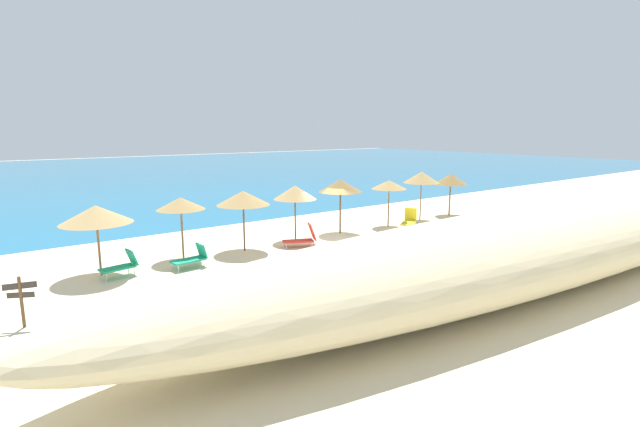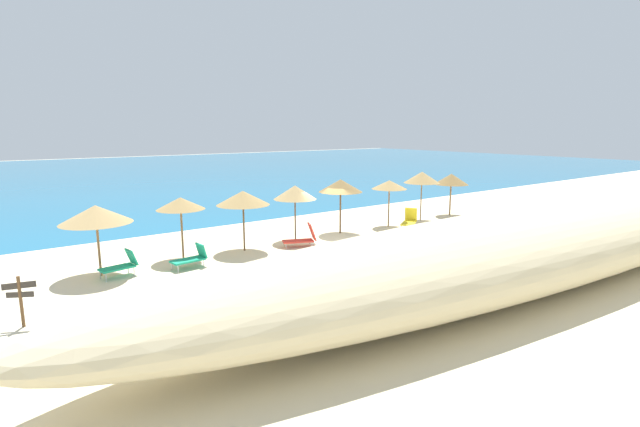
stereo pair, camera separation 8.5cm
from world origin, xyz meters
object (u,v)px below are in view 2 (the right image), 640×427
(beach_umbrella_3, at_px, (295,192))
(lounge_chair_2, at_px, (409,220))
(beach_umbrella_7, at_px, (451,179))
(lounge_chair_3, at_px, (121,265))
(lounge_chair_1, at_px, (192,258))
(beach_umbrella_0, at_px, (96,214))
(beach_umbrella_5, at_px, (389,185))
(wooden_signpost, at_px, (20,296))
(lounge_chair_0, at_px, (303,238))
(beach_umbrella_2, at_px, (243,198))
(beach_umbrella_1, at_px, (180,204))
(beach_umbrella_4, at_px, (341,186))
(beach_umbrella_6, at_px, (422,177))

(beach_umbrella_3, relative_size, lounge_chair_2, 1.72)
(beach_umbrella_7, relative_size, lounge_chair_3, 1.91)
(beach_umbrella_3, xyz_separation_m, lounge_chair_1, (-5.93, -1.33, -2.04))
(beach_umbrella_0, distance_m, beach_umbrella_5, 15.39)
(wooden_signpost, bearing_deg, lounge_chair_0, 27.02)
(beach_umbrella_0, distance_m, lounge_chair_1, 3.92)
(beach_umbrella_2, distance_m, beach_umbrella_5, 9.22)
(beach_umbrella_0, distance_m, beach_umbrella_7, 21.09)
(beach_umbrella_3, distance_m, lounge_chair_2, 7.23)
(beach_umbrella_2, xyz_separation_m, lounge_chair_3, (-5.54, -0.64, -2.00))
(beach_umbrella_3, xyz_separation_m, lounge_chair_0, (-0.39, -1.21, -2.03))
(lounge_chair_2, relative_size, wooden_signpost, 1.09)
(lounge_chair_1, bearing_deg, lounge_chair_3, 74.16)
(beach_umbrella_3, distance_m, lounge_chair_0, 2.40)
(beach_umbrella_5, xyz_separation_m, lounge_chair_0, (-6.63, -0.91, -1.99))
(beach_umbrella_1, height_order, lounge_chair_0, beach_umbrella_1)
(beach_umbrella_0, xyz_separation_m, beach_umbrella_4, (12.06, 0.30, 0.17))
(beach_umbrella_6, height_order, wooden_signpost, beach_umbrella_6)
(beach_umbrella_1, bearing_deg, lounge_chair_3, -160.52)
(beach_umbrella_3, relative_size, lounge_chair_3, 1.98)
(lounge_chair_0, bearing_deg, lounge_chair_3, 110.25)
(beach_umbrella_5, height_order, wooden_signpost, beach_umbrella_5)
(lounge_chair_0, bearing_deg, beach_umbrella_0, 106.66)
(beach_umbrella_2, height_order, lounge_chair_2, beach_umbrella_2)
(beach_umbrella_3, bearing_deg, wooden_signpost, -161.43)
(lounge_chair_3, distance_m, wooden_signpost, 4.69)
(beach_umbrella_4, bearing_deg, lounge_chair_2, -19.77)
(lounge_chair_1, relative_size, lounge_chair_3, 1.02)
(beach_umbrella_2, distance_m, lounge_chair_0, 3.44)
(beach_umbrella_7, height_order, lounge_chair_0, beach_umbrella_7)
(beach_umbrella_7, distance_m, lounge_chair_0, 12.52)
(beach_umbrella_0, xyz_separation_m, lounge_chair_3, (0.63, -0.58, -1.94))
(beach_umbrella_2, bearing_deg, beach_umbrella_0, -179.42)
(beach_umbrella_1, xyz_separation_m, lounge_chair_3, (-2.76, -0.98, -1.96))
(beach_umbrella_1, xyz_separation_m, beach_umbrella_2, (2.78, -0.34, 0.03))
(beach_umbrella_3, relative_size, beach_umbrella_4, 0.96)
(beach_umbrella_4, height_order, lounge_chair_1, beach_umbrella_4)
(beach_umbrella_1, relative_size, beach_umbrella_4, 0.93)
(beach_umbrella_6, bearing_deg, beach_umbrella_1, 178.77)
(beach_umbrella_1, distance_m, wooden_signpost, 7.60)
(beach_umbrella_3, height_order, lounge_chair_2, beach_umbrella_3)
(beach_umbrella_7, relative_size, lounge_chair_2, 1.66)
(lounge_chair_2, height_order, wooden_signpost, wooden_signpost)
(beach_umbrella_6, distance_m, lounge_chair_1, 15.22)
(lounge_chair_0, bearing_deg, lounge_chair_2, -68.79)
(beach_umbrella_1, distance_m, beach_umbrella_3, 5.76)
(beach_umbrella_2, bearing_deg, lounge_chair_1, -159.57)
(beach_umbrella_6, bearing_deg, beach_umbrella_0, -179.75)
(lounge_chair_2, xyz_separation_m, lounge_chair_3, (-15.33, 0.52, 0.01))
(lounge_chair_1, bearing_deg, beach_umbrella_6, -91.53)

